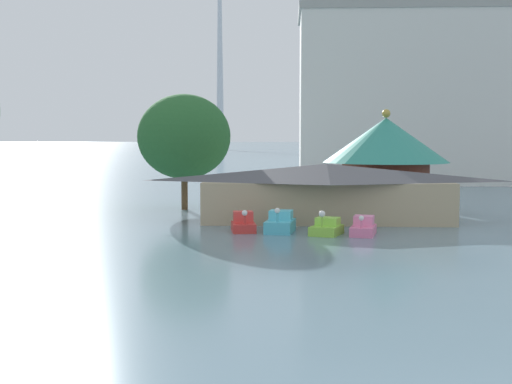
{
  "coord_description": "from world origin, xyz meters",
  "views": [
    {
      "loc": [
        5.61,
        -11.69,
        6.1
      ],
      "look_at": [
        3.97,
        22.0,
        3.42
      ],
      "focal_mm": 48.23,
      "sensor_mm": 36.0,
      "label": 1
    }
  ],
  "objects_px": {
    "pedal_boat_cyan": "(280,223)",
    "green_roof_pavilion": "(386,156)",
    "pedal_boat_red": "(243,224)",
    "shoreline_tree_mid": "(184,137)",
    "pedal_boat_lime": "(327,228)",
    "background_building_block": "(407,97)",
    "boathouse": "(327,191)",
    "pedal_boat_pink": "(363,227)"
  },
  "relations": [
    {
      "from": "shoreline_tree_mid",
      "to": "background_building_block",
      "type": "relative_size",
      "value": 0.33
    },
    {
      "from": "pedal_boat_cyan",
      "to": "pedal_boat_lime",
      "type": "height_order",
      "value": "pedal_boat_cyan"
    },
    {
      "from": "boathouse",
      "to": "shoreline_tree_mid",
      "type": "height_order",
      "value": "shoreline_tree_mid"
    },
    {
      "from": "pedal_boat_red",
      "to": "boathouse",
      "type": "bearing_deg",
      "value": 125.93
    },
    {
      "from": "pedal_boat_red",
      "to": "background_building_block",
      "type": "height_order",
      "value": "background_building_block"
    },
    {
      "from": "pedal_boat_red",
      "to": "pedal_boat_lime",
      "type": "xyz_separation_m",
      "value": [
        5.34,
        -1.27,
        -0.07
      ]
    },
    {
      "from": "pedal_boat_red",
      "to": "boathouse",
      "type": "height_order",
      "value": "boathouse"
    },
    {
      "from": "pedal_boat_cyan",
      "to": "boathouse",
      "type": "xyz_separation_m",
      "value": [
        3.28,
        5.74,
        1.65
      ]
    },
    {
      "from": "pedal_boat_cyan",
      "to": "pedal_boat_pink",
      "type": "distance_m",
      "value": 5.34
    },
    {
      "from": "pedal_boat_pink",
      "to": "background_building_block",
      "type": "bearing_deg",
      "value": -179.95
    },
    {
      "from": "pedal_boat_red",
      "to": "green_roof_pavilion",
      "type": "xyz_separation_m",
      "value": [
        10.89,
        12.69,
        4.05
      ]
    },
    {
      "from": "boathouse",
      "to": "pedal_boat_lime",
      "type": "bearing_deg",
      "value": -92.94
    },
    {
      "from": "pedal_boat_lime",
      "to": "pedal_boat_pink",
      "type": "relative_size",
      "value": 0.95
    },
    {
      "from": "pedal_boat_red",
      "to": "pedal_boat_cyan",
      "type": "bearing_deg",
      "value": 76.67
    },
    {
      "from": "pedal_boat_cyan",
      "to": "pedal_boat_pink",
      "type": "relative_size",
      "value": 1.06
    },
    {
      "from": "boathouse",
      "to": "green_roof_pavilion",
      "type": "bearing_deg",
      "value": 54.0
    },
    {
      "from": "pedal_boat_lime",
      "to": "shoreline_tree_mid",
      "type": "height_order",
      "value": "shoreline_tree_mid"
    },
    {
      "from": "green_roof_pavilion",
      "to": "shoreline_tree_mid",
      "type": "distance_m",
      "value": 16.91
    },
    {
      "from": "pedal_boat_pink",
      "to": "boathouse",
      "type": "distance_m",
      "value": 7.28
    },
    {
      "from": "pedal_boat_lime",
      "to": "boathouse",
      "type": "relative_size",
      "value": 0.15
    },
    {
      "from": "pedal_boat_lime",
      "to": "boathouse",
      "type": "xyz_separation_m",
      "value": [
        0.35,
        6.8,
        1.76
      ]
    },
    {
      "from": "pedal_boat_red",
      "to": "pedal_boat_lime",
      "type": "relative_size",
      "value": 0.91
    },
    {
      "from": "pedal_boat_red",
      "to": "shoreline_tree_mid",
      "type": "relative_size",
      "value": 0.26
    },
    {
      "from": "pedal_boat_cyan",
      "to": "green_roof_pavilion",
      "type": "height_order",
      "value": "green_roof_pavilion"
    },
    {
      "from": "pedal_boat_red",
      "to": "background_building_block",
      "type": "xyz_separation_m",
      "value": [
        18.75,
        49.27,
        11.07
      ]
    },
    {
      "from": "boathouse",
      "to": "green_roof_pavilion",
      "type": "distance_m",
      "value": 9.16
    },
    {
      "from": "pedal_boat_pink",
      "to": "green_roof_pavilion",
      "type": "xyz_separation_m",
      "value": [
        3.25,
        13.96,
        4.09
      ]
    },
    {
      "from": "shoreline_tree_mid",
      "to": "boathouse",
      "type": "bearing_deg",
      "value": -34.34
    },
    {
      "from": "pedal_boat_lime",
      "to": "background_building_block",
      "type": "relative_size",
      "value": 0.1
    },
    {
      "from": "pedal_boat_cyan",
      "to": "shoreline_tree_mid",
      "type": "bearing_deg",
      "value": -140.7
    },
    {
      "from": "pedal_boat_lime",
      "to": "boathouse",
      "type": "height_order",
      "value": "boathouse"
    },
    {
      "from": "pedal_boat_red",
      "to": "pedal_boat_cyan",
      "type": "relative_size",
      "value": 0.82
    },
    {
      "from": "pedal_boat_cyan",
      "to": "shoreline_tree_mid",
      "type": "height_order",
      "value": "shoreline_tree_mid"
    },
    {
      "from": "pedal_boat_red",
      "to": "pedal_boat_cyan",
      "type": "distance_m",
      "value": 2.42
    },
    {
      "from": "pedal_boat_cyan",
      "to": "shoreline_tree_mid",
      "type": "relative_size",
      "value": 0.32
    },
    {
      "from": "shoreline_tree_mid",
      "to": "pedal_boat_lime",
      "type": "bearing_deg",
      "value": -52.6
    },
    {
      "from": "pedal_boat_lime",
      "to": "shoreline_tree_mid",
      "type": "xyz_separation_m",
      "value": [
        -11.26,
        14.73,
        5.74
      ]
    },
    {
      "from": "pedal_boat_lime",
      "to": "green_roof_pavilion",
      "type": "distance_m",
      "value": 15.58
    },
    {
      "from": "pedal_boat_red",
      "to": "shoreline_tree_mid",
      "type": "bearing_deg",
      "value": -164.52
    },
    {
      "from": "pedal_boat_cyan",
      "to": "green_roof_pavilion",
      "type": "relative_size",
      "value": 0.3
    },
    {
      "from": "boathouse",
      "to": "pedal_boat_pink",
      "type": "bearing_deg",
      "value": -73.97
    },
    {
      "from": "pedal_boat_cyan",
      "to": "pedal_boat_lime",
      "type": "bearing_deg",
      "value": 78.21
    }
  ]
}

